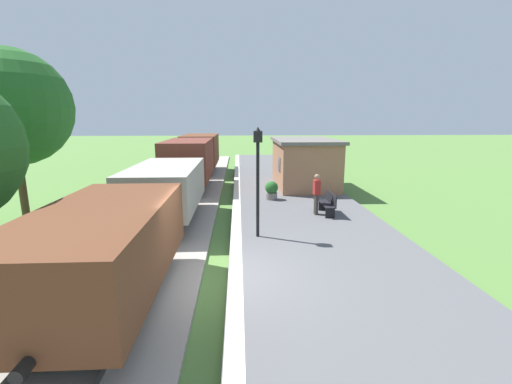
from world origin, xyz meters
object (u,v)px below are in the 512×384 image
at_px(person_waiting, 316,193).
at_px(potted_planter, 272,190).
at_px(bench_near_hut, 328,203).
at_px(station_hut, 304,162).
at_px(lamp_post_near, 258,162).
at_px(freight_train, 182,171).
at_px(tree_trackside_far, 11,108).

bearing_deg(person_waiting, potted_planter, -61.82).
height_order(bench_near_hut, person_waiting, person_waiting).
bearing_deg(station_hut, lamp_post_near, -109.95).
distance_m(freight_train, person_waiting, 7.28).
height_order(station_hut, potted_planter, station_hut).
bearing_deg(bench_near_hut, station_hut, 88.74).
bearing_deg(person_waiting, freight_train, -33.80).
height_order(station_hut, bench_near_hut, station_hut).
distance_m(station_hut, potted_planter, 4.27).
height_order(potted_planter, tree_trackside_far, tree_trackside_far).
xyz_separation_m(freight_train, person_waiting, (6.14, -3.90, -0.37)).
relative_size(potted_planter, tree_trackside_far, 0.14).
bearing_deg(tree_trackside_far, station_hut, 28.88).
relative_size(freight_train, bench_near_hut, 17.33).
xyz_separation_m(station_hut, lamp_post_near, (-3.26, -8.99, 1.15)).
height_order(person_waiting, tree_trackside_far, tree_trackside_far).
distance_m(bench_near_hut, person_waiting, 0.70).
relative_size(bench_near_hut, lamp_post_near, 0.41).
bearing_deg(bench_near_hut, tree_trackside_far, -178.01).
relative_size(station_hut, potted_planter, 6.33).
relative_size(bench_near_hut, person_waiting, 0.88).
bearing_deg(lamp_post_near, person_waiting, 45.68).
height_order(lamp_post_near, tree_trackside_far, tree_trackside_far).
bearing_deg(freight_train, potted_planter, -13.28).
distance_m(person_waiting, potted_planter, 3.28).
bearing_deg(station_hut, potted_planter, -122.93).
distance_m(freight_train, station_hut, 7.22).
bearing_deg(person_waiting, lamp_post_near, 44.30).
relative_size(station_hut, bench_near_hut, 3.87).
distance_m(bench_near_hut, tree_trackside_far, 12.70).
height_order(bench_near_hut, potted_planter, potted_planter).
relative_size(person_waiting, potted_planter, 1.87).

